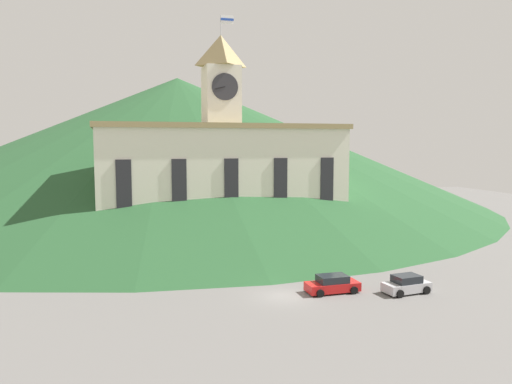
{
  "coord_description": "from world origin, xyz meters",
  "views": [
    {
      "loc": [
        -13.3,
        -36.97,
        12.38
      ],
      "look_at": [
        0.0,
        8.05,
        7.69
      ],
      "focal_mm": 35.0,
      "sensor_mm": 36.0,
      "label": 1
    }
  ],
  "objects_px": {
    "car_gray_pickup": "(249,256)",
    "pedestrian": "(155,259)",
    "car_silver_hatch": "(406,285)",
    "street_lamp_far_left": "(280,217)",
    "street_lamp_right": "(194,223)",
    "car_red_sedan": "(332,284)"
  },
  "relations": [
    {
      "from": "car_red_sedan",
      "to": "car_gray_pickup",
      "type": "distance_m",
      "value": 12.13
    },
    {
      "from": "car_gray_pickup",
      "to": "car_silver_hatch",
      "type": "bearing_deg",
      "value": -49.91
    },
    {
      "from": "street_lamp_right",
      "to": "pedestrian",
      "type": "height_order",
      "value": "street_lamp_right"
    },
    {
      "from": "car_gray_pickup",
      "to": "pedestrian",
      "type": "relative_size",
      "value": 3.13
    },
    {
      "from": "car_gray_pickup",
      "to": "pedestrian",
      "type": "height_order",
      "value": "car_gray_pickup"
    },
    {
      "from": "car_silver_hatch",
      "to": "car_gray_pickup",
      "type": "xyz_separation_m",
      "value": [
        -9.77,
        13.34,
        0.12
      ]
    },
    {
      "from": "street_lamp_far_left",
      "to": "car_red_sedan",
      "type": "distance_m",
      "value": 17.1
    },
    {
      "from": "street_lamp_right",
      "to": "car_red_sedan",
      "type": "xyz_separation_m",
      "value": [
        8.74,
        -16.76,
        -2.91
      ]
    },
    {
      "from": "pedestrian",
      "to": "car_silver_hatch",
      "type": "bearing_deg",
      "value": -179.96
    },
    {
      "from": "car_silver_hatch",
      "to": "car_gray_pickup",
      "type": "distance_m",
      "value": 16.53
    },
    {
      "from": "car_silver_hatch",
      "to": "street_lamp_far_left",
      "type": "bearing_deg",
      "value": 98.32
    },
    {
      "from": "car_gray_pickup",
      "to": "pedestrian",
      "type": "distance_m",
      "value": 9.38
    },
    {
      "from": "car_red_sedan",
      "to": "car_silver_hatch",
      "type": "xyz_separation_m",
      "value": [
        5.78,
        -1.88,
        0.02
      ]
    },
    {
      "from": "street_lamp_right",
      "to": "pedestrian",
      "type": "relative_size",
      "value": 2.84
    },
    {
      "from": "pedestrian",
      "to": "street_lamp_right",
      "type": "bearing_deg",
      "value": -98.53
    },
    {
      "from": "street_lamp_far_left",
      "to": "car_silver_hatch",
      "type": "xyz_separation_m",
      "value": [
        4.54,
        -18.65,
        -3.1
      ]
    },
    {
      "from": "street_lamp_far_left",
      "to": "car_red_sedan",
      "type": "bearing_deg",
      "value": -94.24
    },
    {
      "from": "street_lamp_far_left",
      "to": "car_silver_hatch",
      "type": "bearing_deg",
      "value": -76.32
    },
    {
      "from": "street_lamp_far_left",
      "to": "car_gray_pickup",
      "type": "xyz_separation_m",
      "value": [
        -5.23,
        -5.31,
        -2.98
      ]
    },
    {
      "from": "car_red_sedan",
      "to": "pedestrian",
      "type": "relative_size",
      "value": 2.55
    },
    {
      "from": "street_lamp_right",
      "to": "car_silver_hatch",
      "type": "distance_m",
      "value": 23.81
    },
    {
      "from": "street_lamp_right",
      "to": "car_red_sedan",
      "type": "relative_size",
      "value": 1.12
    }
  ]
}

